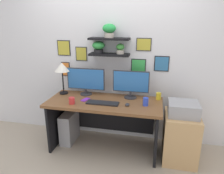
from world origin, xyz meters
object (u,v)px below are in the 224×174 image
Objects in this scene: cell_phone at (85,100)px; coffee_mug at (72,101)px; monitor_right at (131,83)px; computer_tower_left at (69,127)px; desk_lamp at (62,69)px; water_cup at (146,102)px; drawer_cabinet at (180,137)px; printer at (183,109)px; monitor_left at (86,80)px; keyboard at (103,103)px; pen_cup at (159,96)px; desk at (105,113)px; computer_mouse at (127,105)px.

coffee_mug reaches higher than cell_phone.
computer_tower_left is at bearing -170.97° from monitor_right.
computer_tower_left is (0.10, -0.11, -0.91)m from desk_lamp.
drawer_cabinet is at bearing 0.18° from water_cup.
coffee_mug is at bearing -54.56° from computer_tower_left.
printer is at bearing 16.88° from cell_phone.
monitor_left is 1.22× the size of computer_tower_left.
monitor_right is at bearing 38.36° from cell_phone.
desk_lamp is at bearing -173.11° from monitor_left.
keyboard reaches higher than drawer_cabinet.
pen_cup is at bearing 6.85° from computer_tower_left.
monitor_right is 5.78× the size of coffee_mug.
monitor_right reaches higher than desk.
cell_phone is at bearing -165.83° from desk.
pen_cup reaches higher than desk.
computer_mouse reaches higher than cell_phone.
desk is 3.64× the size of keyboard.
desk_lamp is 4.81× the size of pen_cup.
desk_lamp is at bearing 165.39° from computer_mouse.
water_cup is at bearing -122.08° from pen_cup.
water_cup reaches higher than keyboard.
keyboard is at bearing -21.33° from desk_lamp.
monitor_right reaches higher than drawer_cabinet.
printer is (0.72, -0.25, -0.22)m from monitor_right.
pen_cup reaches higher than computer_mouse.
pen_cup is 0.42m from printer.
computer_tower_left is at bearing -177.43° from cell_phone.
pen_cup is 0.26× the size of printer.
water_cup is at bearing -179.82° from printer.
monitor_left is 0.32m from cell_phone.
monitor_left is 0.77m from computer_mouse.
computer_mouse is 0.84m from drawer_cabinet.
coffee_mug is 1.47m from printer.
monitor_right is at bearing 2.35° from desk_lamp.
desk is at bearing -25.63° from monitor_left.
monitor_right is 0.69m from cell_phone.
desk_lamp is at bearing 173.22° from printer.
keyboard is at bearing -42.38° from monitor_left.
desk is 0.64m from water_cup.
cell_phone is at bearing -74.08° from monitor_left.
pen_cup is at bearing 1.74° from monitor_right.
computer_tower_left is (-0.25, -0.15, -0.73)m from monitor_left.
water_cup is 0.68m from drawer_cabinet.
desk_lamp is 1.32m from water_cup.
computer_mouse is 1.08m from computer_tower_left.
monitor_left reaches higher than drawer_cabinet.
computer_tower_left is at bearing -173.15° from pen_cup.
water_cup reaches higher than desk.
monitor_left is 6.42× the size of coffee_mug.
cell_phone is 1.33m from printer.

